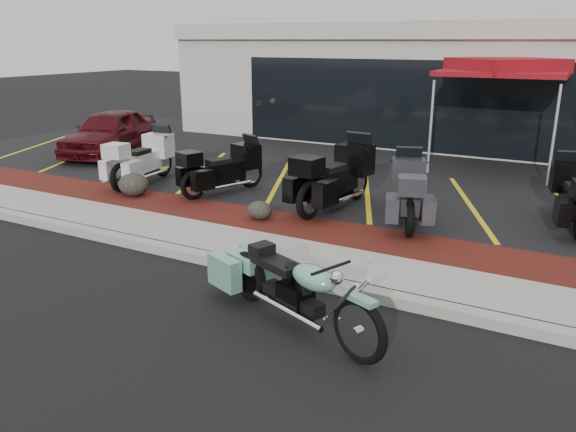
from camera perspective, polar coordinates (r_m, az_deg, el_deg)
The scene contains 17 objects.
ground at distance 7.77m, azimuth -7.00°, elevation -8.06°, with size 90.00×90.00×0.00m, color black.
curb at distance 8.42m, azimuth -3.47°, elevation -5.32°, with size 24.00×0.25×0.15m, color gray.
sidewalk at distance 8.98m, azimuth -1.11°, elevation -3.81°, with size 24.00×1.20×0.15m, color gray.
mulch_bed at distance 9.97m, azimuth 2.29°, elevation -1.58°, with size 24.00×1.20×0.16m, color #35130C.
upper_lot at distance 14.84m, azimuth 11.60°, elevation 4.42°, with size 26.00×9.60×0.15m, color black.
dealership_building at distance 20.60m, azimuth 17.28°, elevation 13.01°, with size 18.00×8.16×4.00m.
boulder_left at distance 12.34m, azimuth -15.42°, elevation 3.10°, with size 0.68×0.57×0.48m, color black.
boulder_mid at distance 10.36m, azimuth -2.90°, elevation 0.60°, with size 0.48×0.40×0.34m, color black.
hero_cruiser at distance 6.06m, azimuth 7.33°, elevation -10.52°, with size 2.84×0.72×1.00m, color #6BA78D, non-canonical shape.
touring_white at distance 13.91m, azimuth -12.66°, elevation 6.50°, with size 2.19×0.84×1.28m, color silver, non-canonical shape.
touring_black_front at distance 12.55m, azimuth -3.82°, elevation 5.57°, with size 2.07×0.79×1.21m, color black, non-canonical shape.
touring_black_mid at distance 11.66m, azimuth 7.12°, elevation 5.06°, with size 2.42×0.92×1.41m, color black, non-canonical shape.
touring_grey at distance 11.03m, azimuth 12.04°, elevation 3.72°, with size 2.17×0.83×1.26m, color #2F2E33, non-canonical shape.
touring_black_rear at distance 11.74m, azimuth 26.44°, elevation 3.00°, with size 2.13×0.81×1.24m, color black, non-canonical shape.
parked_car at distance 17.16m, azimuth -17.65°, elevation 8.13°, with size 1.51×3.76×1.28m, color #430910.
traffic_cone at distance 15.15m, azimuth 7.29°, elevation 6.03°, with size 0.36×0.36×0.43m, color #D34407.
popup_canopy at distance 15.31m, azimuth 21.19°, elevation 13.78°, with size 3.42×3.42×2.75m.
Camera 1 is at (4.14, -5.67, 3.33)m, focal length 35.00 mm.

